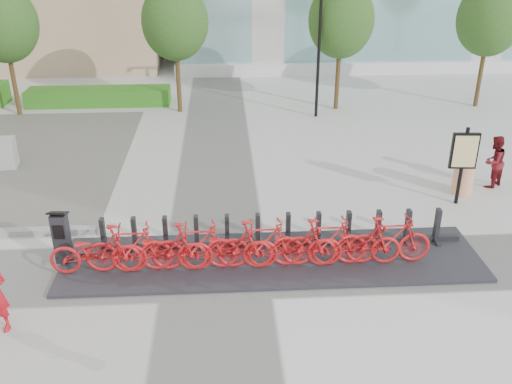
{
  "coord_description": "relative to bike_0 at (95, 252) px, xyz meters",
  "views": [
    {
      "loc": [
        0.24,
        -10.88,
        7.08
      ],
      "look_at": [
        1.0,
        1.5,
        1.2
      ],
      "focal_mm": 40.0,
      "sensor_mm": 36.0,
      "label": 1
    }
  ],
  "objects": [
    {
      "name": "bike_9",
      "position": [
        6.48,
        0.0,
        0.06
      ],
      "size": [
        1.94,
        0.55,
        1.16
      ],
      "primitive_type": "imported",
      "rotation": [
        0.0,
        0.0,
        1.57
      ],
      "color": "red",
      "rests_on": "dock_pad"
    },
    {
      "name": "bike_8",
      "position": [
        5.76,
        0.0,
        0.0
      ],
      "size": [
        2.0,
        0.7,
        1.05
      ],
      "primitive_type": "imported",
      "rotation": [
        0.0,
        0.0,
        1.57
      ],
      "color": "red",
      "rests_on": "dock_pad"
    },
    {
      "name": "bike_7",
      "position": [
        5.04,
        0.0,
        0.06
      ],
      "size": [
        1.94,
        0.55,
        1.16
      ],
      "primitive_type": "imported",
      "rotation": [
        0.0,
        0.0,
        1.57
      ],
      "color": "red",
      "rests_on": "dock_pad"
    },
    {
      "name": "ground",
      "position": [
        2.6,
        0.05,
        -0.6
      ],
      "size": [
        120.0,
        120.0,
        0.0
      ],
      "primitive_type": "plane",
      "color": "silver"
    },
    {
      "name": "kiosk",
      "position": [
        -0.83,
        0.51,
        0.1
      ],
      "size": [
        0.42,
        0.36,
        1.31
      ],
      "rotation": [
        0.0,
        0.0,
        -0.07
      ],
      "color": "black",
      "rests_on": "dock_pad"
    },
    {
      "name": "tree_3",
      "position": [
        13.6,
        12.05,
        2.99
      ],
      "size": [
        2.6,
        2.6,
        5.1
      ],
      "color": "brown",
      "rests_on": "ground"
    },
    {
      "name": "bike_5",
      "position": [
        3.6,
        0.0,
        0.06
      ],
      "size": [
        1.94,
        0.55,
        1.16
      ],
      "primitive_type": "imported",
      "rotation": [
        0.0,
        0.0,
        1.57
      ],
      "color": "red",
      "rests_on": "dock_pad"
    },
    {
      "name": "dock_pad",
      "position": [
        3.9,
        0.35,
        -0.56
      ],
      "size": [
        9.6,
        2.4,
        0.08
      ],
      "primitive_type": "cube",
      "color": "#28282E",
      "rests_on": "ground"
    },
    {
      "name": "dock_rail_posts",
      "position": [
        3.96,
        0.82,
        -0.1
      ],
      "size": [
        8.02,
        0.5,
        0.85
      ],
      "primitive_type": null,
      "color": "black",
      "rests_on": "dock_pad"
    },
    {
      "name": "construction_barrel",
      "position": [
        9.66,
        3.65,
        -0.05
      ],
      "size": [
        0.66,
        0.66,
        1.12
      ],
      "primitive_type": "cylinder",
      "rotation": [
        0.0,
        0.0,
        -0.15
      ],
      "color": "#FF650F",
      "rests_on": "ground"
    },
    {
      "name": "bike_4",
      "position": [
        2.88,
        0.0,
        0.0
      ],
      "size": [
        2.0,
        0.7,
        1.05
      ],
      "primitive_type": "imported",
      "rotation": [
        0.0,
        0.0,
        1.57
      ],
      "color": "red",
      "rests_on": "dock_pad"
    },
    {
      "name": "bike_0",
      "position": [
        0.0,
        0.0,
        0.0
      ],
      "size": [
        2.0,
        0.7,
        1.05
      ],
      "primitive_type": "imported",
      "rotation": [
        0.0,
        0.0,
        1.57
      ],
      "color": "red",
      "rests_on": "dock_pad"
    },
    {
      "name": "bike_6",
      "position": [
        4.32,
        0.0,
        0.0
      ],
      "size": [
        2.0,
        0.7,
        1.05
      ],
      "primitive_type": "imported",
      "rotation": [
        0.0,
        0.0,
        1.57
      ],
      "color": "red",
      "rests_on": "dock_pad"
    },
    {
      "name": "map_sign",
      "position": [
        9.27,
        3.02,
        0.86
      ],
      "size": [
        0.73,
        0.17,
        2.21
      ],
      "rotation": [
        0.0,
        0.0,
        -0.08
      ],
      "color": "black",
      "rests_on": "ground"
    },
    {
      "name": "bike_3",
      "position": [
        2.16,
        0.0,
        0.06
      ],
      "size": [
        1.94,
        0.55,
        1.16
      ],
      "primitive_type": "imported",
      "rotation": [
        0.0,
        0.0,
        1.57
      ],
      "color": "red",
      "rests_on": "dock_pad"
    },
    {
      "name": "tree_2",
      "position": [
        7.6,
        12.05,
        2.99
      ],
      "size": [
        2.6,
        2.6,
        5.1
      ],
      "color": "brown",
      "rests_on": "ground"
    },
    {
      "name": "streetlamp",
      "position": [
        6.6,
        11.05,
        2.53
      ],
      "size": [
        2.0,
        0.2,
        5.0
      ],
      "color": "black",
      "rests_on": "ground"
    },
    {
      "name": "tree_0",
      "position": [
        -5.4,
        12.05,
        2.99
      ],
      "size": [
        2.6,
        2.6,
        5.1
      ],
      "color": "brown",
      "rests_on": "ground"
    },
    {
      "name": "bike_2",
      "position": [
        1.44,
        0.0,
        0.0
      ],
      "size": [
        2.0,
        0.7,
        1.05
      ],
      "primitive_type": "imported",
      "rotation": [
        0.0,
        0.0,
        1.57
      ],
      "color": "red",
      "rests_on": "dock_pad"
    },
    {
      "name": "bike_1",
      "position": [
        0.72,
        0.0,
        0.06
      ],
      "size": [
        1.94,
        0.55,
        1.16
      ],
      "primitive_type": "imported",
      "rotation": [
        0.0,
        0.0,
        1.57
      ],
      "color": "red",
      "rests_on": "dock_pad"
    },
    {
      "name": "tree_1",
      "position": [
        1.1,
        12.05,
        2.99
      ],
      "size": [
        2.6,
        2.6,
        5.1
      ],
      "color": "brown",
      "rests_on": "ground"
    },
    {
      "name": "pedestrian",
      "position": [
        10.69,
        4.07,
        0.18
      ],
      "size": [
        0.96,
        0.92,
        1.56
      ],
      "primitive_type": "imported",
      "rotation": [
        0.0,
        0.0,
        3.75
      ],
      "color": "maroon",
      "rests_on": "ground"
    },
    {
      "name": "hedge_b",
      "position": [
        -2.4,
        13.25,
        -0.25
      ],
      "size": [
        6.0,
        1.2,
        0.7
      ],
      "primitive_type": "cube",
      "color": "#27771C",
      "rests_on": "ground"
    }
  ]
}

